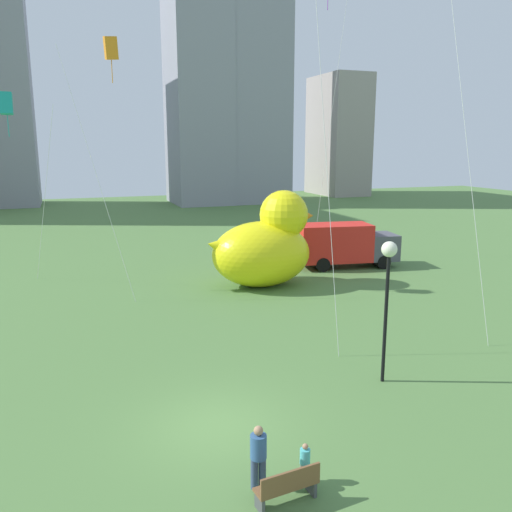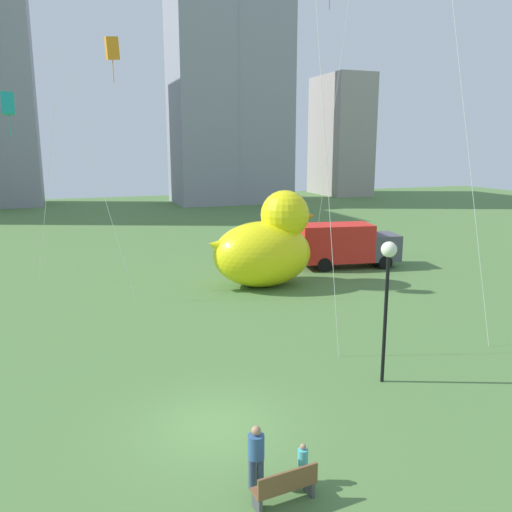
{
  "view_description": "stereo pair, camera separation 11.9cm",
  "coord_description": "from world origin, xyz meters",
  "views": [
    {
      "loc": [
        -3.62,
        -13.19,
        7.89
      ],
      "look_at": [
        3.07,
        5.11,
        3.74
      ],
      "focal_mm": 36.78,
      "sensor_mm": 36.0,
      "label": 1
    },
    {
      "loc": [
        -3.51,
        -13.23,
        7.89
      ],
      "look_at": [
        3.07,
        5.11,
        3.74
      ],
      "focal_mm": 36.78,
      "sensor_mm": 36.0,
      "label": 2
    }
  ],
  "objects": [
    {
      "name": "kite_orange",
      "position": [
        -0.88,
        15.75,
        12.59
      ],
      "size": [
        2.98,
        3.03,
        13.3
      ],
      "color": "silver",
      "rests_on": "ground"
    },
    {
      "name": "ground_plane",
      "position": [
        0.0,
        0.0,
        0.0
      ],
      "size": [
        140.0,
        140.0,
        0.0
      ],
      "primitive_type": "plane",
      "color": "#50783D"
    },
    {
      "name": "box_truck",
      "position": [
        13.36,
        16.42,
        1.45
      ],
      "size": [
        6.82,
        3.35,
        2.85
      ],
      "color": "red",
      "rests_on": "ground"
    },
    {
      "name": "lamppost",
      "position": [
        6.12,
        0.9,
        3.83
      ],
      "size": [
        0.52,
        0.52,
        4.84
      ],
      "color": "black",
      "rests_on": "ground"
    },
    {
      "name": "giant_inflatable_duck",
      "position": [
        6.83,
        13.87,
        2.3
      ],
      "size": [
        6.51,
        4.18,
        5.4
      ],
      "color": "yellow",
      "rests_on": "ground"
    },
    {
      "name": "park_bench",
      "position": [
        0.6,
        -3.73,
        0.47
      ],
      "size": [
        1.53,
        0.61,
        0.9
      ],
      "color": "brown",
      "rests_on": "ground"
    },
    {
      "name": "city_skyline",
      "position": [
        5.05,
        58.46,
        17.75
      ],
      "size": [
        68.02,
        16.83,
        41.64
      ],
      "color": "#9E938C",
      "rests_on": "ground"
    },
    {
      "name": "person_adult",
      "position": [
        0.18,
        -2.96,
        0.87
      ],
      "size": [
        0.39,
        0.39,
        1.58
      ],
      "color": "#38476B",
      "rests_on": "ground"
    },
    {
      "name": "person_child",
      "position": [
        1.29,
        -3.15,
        0.56
      ],
      "size": [
        0.25,
        0.25,
        1.01
      ],
      "color": "silver",
      "rests_on": "ground"
    },
    {
      "name": "kite_teal",
      "position": [
        -6.1,
        17.79,
        9.93
      ],
      "size": [
        2.62,
        2.94,
        10.57
      ],
      "color": "silver",
      "rests_on": "ground"
    }
  ]
}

